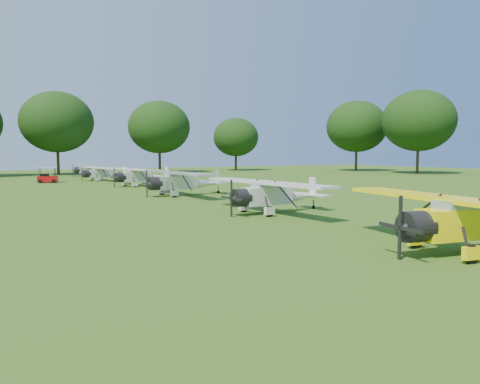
# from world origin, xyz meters

# --- Properties ---
(ground) EXTENTS (160.00, 160.00, 0.00)m
(ground) POSITION_xyz_m (0.00, 0.00, 0.00)
(ground) COLOR #1E4812
(ground) RESTS_ON ground
(tree_belt) EXTENTS (137.36, 130.27, 14.52)m
(tree_belt) POSITION_xyz_m (3.57, 0.16, 8.03)
(tree_belt) COLOR black
(tree_belt) RESTS_ON ground
(aircraft_2) EXTENTS (6.87, 10.88, 2.14)m
(aircraft_2) POSITION_xyz_m (1.47, -10.35, 1.25)
(aircraft_2) COLOR #FFE90A
(aircraft_2) RESTS_ON ground
(aircraft_3) EXTENTS (6.53, 10.40, 2.04)m
(aircraft_3) POSITION_xyz_m (1.47, 2.15, 1.19)
(aircraft_3) COLOR silver
(aircraft_3) RESTS_ON ground
(aircraft_4) EXTENTS (6.80, 10.83, 2.13)m
(aircraft_4) POSITION_xyz_m (1.16, 15.02, 1.25)
(aircraft_4) COLOR silver
(aircraft_4) RESTS_ON ground
(aircraft_5) EXTENTS (6.41, 10.18, 2.00)m
(aircraft_5) POSITION_xyz_m (1.42, 26.74, 1.17)
(aircraft_5) COLOR silver
(aircraft_5) RESTS_ON ground
(aircraft_6) EXTENTS (5.87, 9.32, 1.83)m
(aircraft_6) POSITION_xyz_m (0.32, 38.19, 1.07)
(aircraft_6) COLOR silver
(aircraft_6) RESTS_ON ground
(aircraft_7) EXTENTS (5.97, 9.48, 1.86)m
(aircraft_7) POSITION_xyz_m (1.37, 49.05, 1.09)
(aircraft_7) COLOR silver
(aircraft_7) RESTS_ON ground
(golf_cart) EXTENTS (2.37, 1.79, 1.81)m
(golf_cart) POSITION_xyz_m (-6.30, 37.41, 0.61)
(golf_cart) COLOR #A80C0D
(golf_cart) RESTS_ON ground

